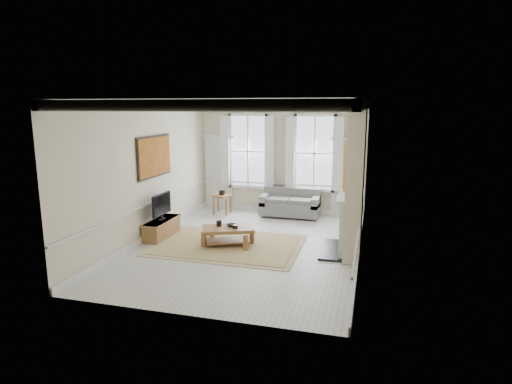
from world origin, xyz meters
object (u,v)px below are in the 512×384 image
(sofa, at_px, (290,205))
(side_table, at_px, (222,198))
(coffee_table, at_px, (228,230))
(tv_stand, at_px, (162,228))

(sofa, xyz_separation_m, side_table, (-2.11, -0.26, 0.13))
(coffee_table, xyz_separation_m, tv_stand, (-1.85, 0.18, -0.14))
(tv_stand, bearing_deg, side_table, 76.66)
(side_table, height_order, tv_stand, side_table)
(tv_stand, bearing_deg, coffee_table, -5.51)
(sofa, relative_size, coffee_table, 1.27)
(sofa, distance_m, tv_stand, 4.08)
(coffee_table, bearing_deg, side_table, 88.51)
(sofa, height_order, coffee_table, sofa)
(sofa, bearing_deg, side_table, -172.94)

